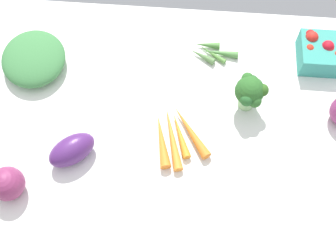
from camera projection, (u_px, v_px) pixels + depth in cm
name	position (u px, v px, depth cm)	size (l,w,h in cm)	color
tablecloth	(168.00, 132.00, 107.27)	(104.00, 76.00, 2.00)	white
eggplant	(72.00, 150.00, 100.49)	(11.28, 6.40, 6.40)	#52266B
okra_pile	(211.00, 52.00, 115.61)	(13.02, 7.17, 1.94)	#518944
red_onion_center	(7.00, 184.00, 96.19)	(7.66, 7.66, 7.66)	#862F5B
leafy_greens_clump	(34.00, 58.00, 112.41)	(17.74, 16.21, 5.52)	#3D7E43
broccoli_head	(250.00, 92.00, 104.00)	(7.87, 8.74, 10.11)	#96C686
carrot_bunch	(176.00, 136.00, 104.31)	(14.62, 17.33, 2.59)	orange
berry_basket	(321.00, 52.00, 112.66)	(10.92, 10.92, 7.21)	teal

